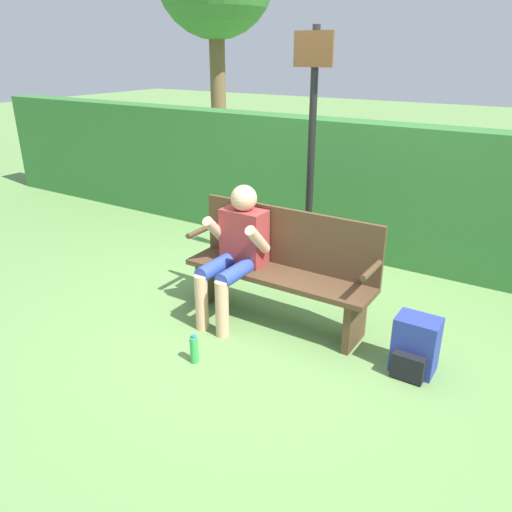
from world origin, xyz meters
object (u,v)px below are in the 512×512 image
at_px(person_seated, 236,247).
at_px(water_bottle, 194,349).
at_px(backpack, 415,347).
at_px(signpost, 311,142).
at_px(park_bench, 281,266).

xyz_separation_m(person_seated, water_bottle, (0.15, -0.79, -0.54)).
bearing_deg(water_bottle, backpack, 28.65).
bearing_deg(person_seated, signpost, 81.92).
distance_m(park_bench, backpack, 1.27).
xyz_separation_m(backpack, water_bottle, (-1.43, -0.78, -0.09)).
distance_m(park_bench, water_bottle, 1.04).
bearing_deg(signpost, water_bottle, -89.92).
distance_m(park_bench, signpost, 1.29).
xyz_separation_m(person_seated, signpost, (0.15, 1.05, 0.75)).
height_order(park_bench, water_bottle, park_bench).
relative_size(backpack, signpost, 0.18).
bearing_deg(person_seated, backpack, -0.50).
height_order(backpack, signpost, signpost).
height_order(backpack, water_bottle, backpack).
distance_m(person_seated, signpost, 1.30).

